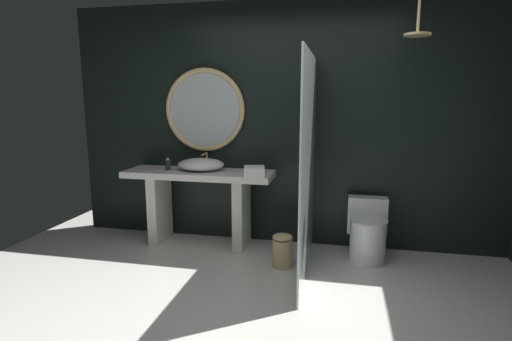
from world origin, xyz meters
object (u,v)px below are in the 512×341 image
at_px(vessel_sink, 201,164).
at_px(soap_dispenser, 168,165).
at_px(waste_bin, 282,250).
at_px(tumbler_cup, 262,169).
at_px(rain_shower_head, 418,30).
at_px(round_wall_mirror, 205,110).
at_px(folded_hand_towel, 254,171).
at_px(toilet, 368,232).

bearing_deg(vessel_sink, soap_dispenser, -171.37).
height_order(vessel_sink, waste_bin, vessel_sink).
height_order(tumbler_cup, soap_dispenser, soap_dispenser).
bearing_deg(rain_shower_head, waste_bin, -172.11).
height_order(soap_dispenser, waste_bin, soap_dispenser).
bearing_deg(soap_dispenser, vessel_sink, 8.63).
distance_m(soap_dispenser, round_wall_mirror, 0.72).
distance_m(tumbler_cup, soap_dispenser, 1.03).
bearing_deg(vessel_sink, rain_shower_head, -8.21).
distance_m(vessel_sink, waste_bin, 1.29).
xyz_separation_m(rain_shower_head, folded_hand_towel, (-1.44, 0.11, -1.29)).
distance_m(soap_dispenser, rain_shower_head, 2.75).
xyz_separation_m(vessel_sink, soap_dispenser, (-0.36, -0.05, -0.01)).
height_order(soap_dispenser, toilet, soap_dispenser).
bearing_deg(rain_shower_head, toilet, 143.17).
distance_m(toilet, folded_hand_towel, 1.29).
xyz_separation_m(tumbler_cup, rain_shower_head, (1.40, -0.28, 1.29)).
distance_m(soap_dispenser, toilet, 2.21).
distance_m(round_wall_mirror, rain_shower_head, 2.25).
bearing_deg(toilet, soap_dispenser, 179.53).
distance_m(vessel_sink, toilet, 1.87).
bearing_deg(vessel_sink, tumbler_cup, -1.86).
height_order(round_wall_mirror, folded_hand_towel, round_wall_mirror).
bearing_deg(tumbler_cup, rain_shower_head, -11.20).
height_order(waste_bin, folded_hand_towel, folded_hand_towel).
xyz_separation_m(tumbler_cup, soap_dispenser, (-1.03, -0.03, 0.02)).
bearing_deg(waste_bin, toilet, 25.31).
xyz_separation_m(waste_bin, folded_hand_towel, (-0.33, 0.27, 0.71)).
relative_size(vessel_sink, round_wall_mirror, 0.55).
relative_size(soap_dispenser, folded_hand_towel, 0.66).
height_order(tumbler_cup, waste_bin, tumbler_cup).
bearing_deg(round_wall_mirror, soap_dispenser, -144.19).
relative_size(soap_dispenser, round_wall_mirror, 0.15).
xyz_separation_m(round_wall_mirror, toilet, (1.78, -0.27, -1.19)).
relative_size(vessel_sink, toilet, 0.85).
relative_size(tumbler_cup, waste_bin, 0.26).
relative_size(tumbler_cup, rain_shower_head, 0.22).
bearing_deg(tumbler_cup, waste_bin, -55.89).
bearing_deg(rain_shower_head, round_wall_mirror, 166.65).
bearing_deg(toilet, tumbler_cup, 177.38).
distance_m(rain_shower_head, toilet, 1.92).
height_order(toilet, folded_hand_towel, folded_hand_towel).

